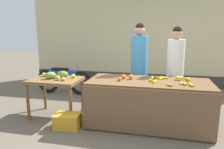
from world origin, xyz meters
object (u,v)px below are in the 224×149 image
object	(u,v)px
vendor_woman_blue_shirt	(139,68)
produce_crate	(67,121)
parked_motorcycle	(64,79)
vendor_woman_white_shirt	(175,71)
produce_sack	(102,97)

from	to	relation	value
vendor_woman_blue_shirt	produce_crate	world-z (taller)	vendor_woman_blue_shirt
vendor_woman_blue_shirt	parked_motorcycle	distance (m)	2.30
vendor_woman_blue_shirt	parked_motorcycle	xyz separation A→B (m)	(-2.10, 0.76, -0.53)
vendor_woman_white_shirt	parked_motorcycle	xyz separation A→B (m)	(-2.83, 0.76, -0.49)
vendor_woman_blue_shirt	produce_sack	bearing A→B (deg)	-179.55
produce_crate	produce_sack	xyz separation A→B (m)	(0.30, 1.17, 0.11)
produce_crate	vendor_woman_blue_shirt	bearing A→B (deg)	46.46
vendor_woman_white_shirt	vendor_woman_blue_shirt	bearing A→B (deg)	-179.86
vendor_woman_blue_shirt	produce_crate	xyz separation A→B (m)	(-1.12, -1.18, -0.80)
vendor_woman_blue_shirt	produce_sack	distance (m)	1.08
parked_motorcycle	produce_sack	distance (m)	1.50
vendor_woman_white_shirt	produce_sack	size ratio (longest dim) A/B	3.77
parked_motorcycle	produce_crate	xyz separation A→B (m)	(0.99, -1.93, -0.27)
parked_motorcycle	produce_crate	size ratio (longest dim) A/B	3.64
produce_crate	produce_sack	world-z (taller)	produce_sack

